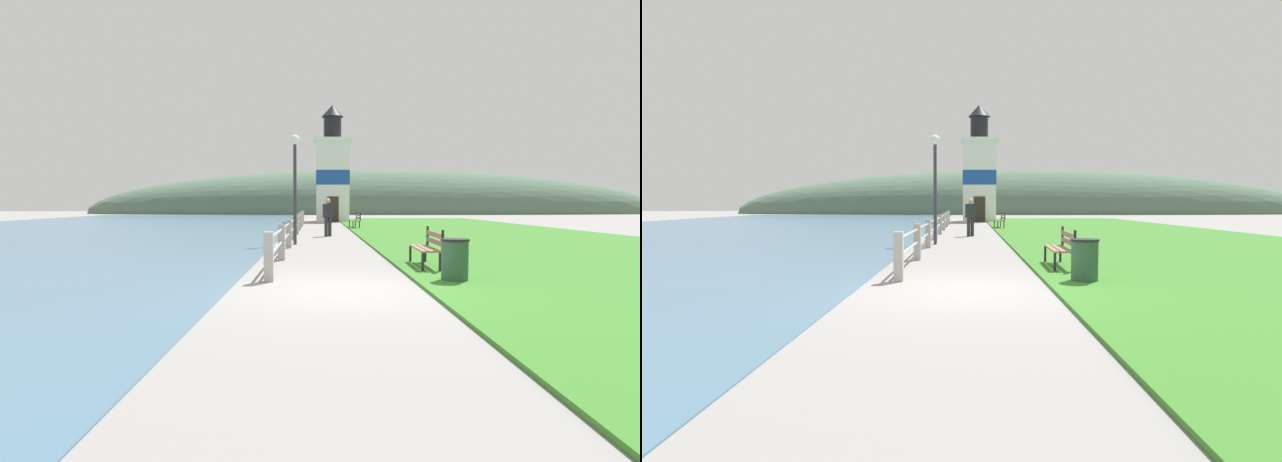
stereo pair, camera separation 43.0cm
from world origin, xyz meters
TOP-DOWN VIEW (x-y plane):
  - ground_plane at (0.00, 0.00)m, footprint 160.00×160.00m
  - grass_verge at (7.45, 15.25)m, footprint 12.00×45.74m
  - water_strip at (-13.95, 15.25)m, footprint 24.00×73.19m
  - seawall_railing at (-1.35, 13.46)m, footprint 0.18×25.10m
  - park_bench_near at (2.15, 2.84)m, footprint 0.53×1.76m
  - park_bench_midway at (1.91, 20.68)m, footprint 0.58×1.64m
  - lighthouse at (0.90, 31.82)m, footprint 2.99×2.99m
  - person_strolling at (0.11, 13.88)m, footprint 0.48×0.39m
  - trash_bin at (2.19, 0.77)m, footprint 0.54×0.54m
  - lamp_post at (-1.20, 9.53)m, footprint 0.36×0.36m
  - distant_hillside at (8.00, 60.49)m, footprint 80.00×16.00m

SIDE VIEW (x-z plane):
  - ground_plane at x=0.00m, z-range 0.00..0.00m
  - distant_hillside at x=8.00m, z-range -6.00..6.00m
  - water_strip at x=-13.95m, z-range 0.00..0.01m
  - grass_verge at x=7.45m, z-range 0.00..0.06m
  - trash_bin at x=2.19m, z-range 0.00..0.84m
  - park_bench_midway at x=1.91m, z-range 0.07..1.01m
  - park_bench_near at x=2.15m, z-range 0.07..1.01m
  - seawall_railing at x=-1.35m, z-range 0.07..1.03m
  - person_strolling at x=0.11m, z-range 0.07..1.79m
  - lamp_post at x=-1.20m, z-range 0.76..4.72m
  - lighthouse at x=0.90m, z-range -0.78..8.57m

